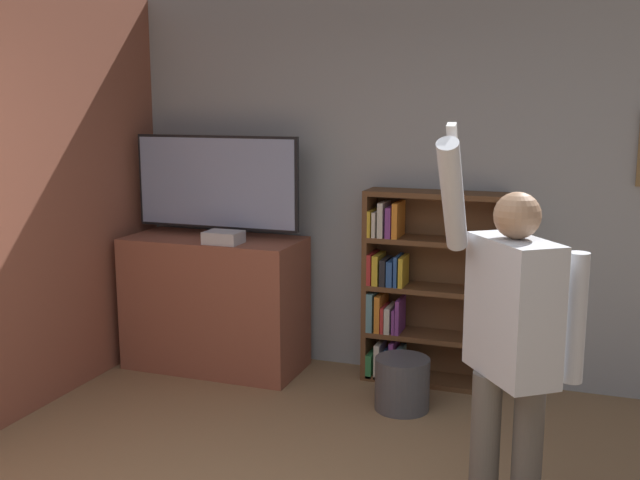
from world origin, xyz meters
name	(u,v)px	position (x,y,z in m)	size (l,w,h in m)	color
wall_back	(406,187)	(0.01, 3.06, 1.35)	(6.03, 0.09, 2.70)	#9EA3A8
wall_side_brick	(15,201)	(-2.05, 1.52, 1.35)	(0.06, 4.63, 2.70)	#93513D
tv_ledge	(215,303)	(-1.31, 2.65, 0.49)	(1.28, 0.59, 0.97)	#93513D
television	(216,184)	(-1.31, 2.72, 1.35)	(1.26, 0.22, 0.73)	black
game_console	(224,237)	(-1.14, 2.48, 1.01)	(0.25, 0.19, 0.09)	silver
bookshelf	(420,290)	(0.16, 2.88, 0.66)	(0.95, 0.28, 1.35)	brown
person	(511,339)	(0.95, 1.04, 0.96)	(0.59, 0.55, 1.87)	#56514C
waste_bin	(402,384)	(0.18, 2.35, 0.17)	(0.35, 0.35, 0.34)	#4C4C51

